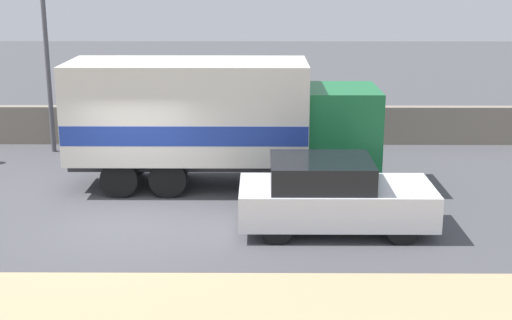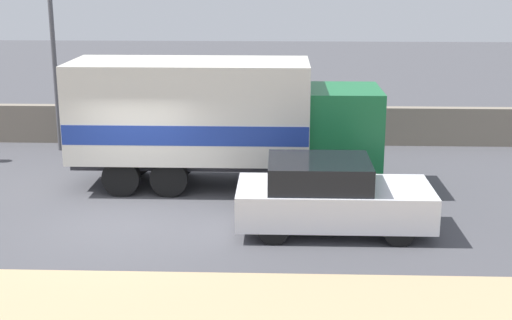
# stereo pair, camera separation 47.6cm
# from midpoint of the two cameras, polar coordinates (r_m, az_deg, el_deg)

# --- Properties ---
(ground_plane) EXTENTS (80.00, 80.00, 0.00)m
(ground_plane) POSITION_cam_midpoint_polar(r_m,az_deg,el_deg) (15.94, -11.20, -5.02)
(ground_plane) COLOR #47474C
(stone_wall_backdrop) EXTENTS (60.00, 0.35, 1.20)m
(stone_wall_backdrop) POSITION_cam_midpoint_polar(r_m,az_deg,el_deg) (22.78, -7.67, 2.80)
(stone_wall_backdrop) COLOR gray
(stone_wall_backdrop) RESTS_ON ground_plane
(street_lamp) EXTENTS (0.56, 0.28, 6.06)m
(street_lamp) POSITION_cam_midpoint_polar(r_m,az_deg,el_deg) (22.06, -17.12, 9.68)
(street_lamp) COLOR #4C4C51
(street_lamp) RESTS_ON ground_plane
(box_truck) EXTENTS (7.68, 2.40, 3.20)m
(box_truck) POSITION_cam_midpoint_polar(r_m,az_deg,el_deg) (17.90, -4.18, 3.35)
(box_truck) COLOR #196B38
(box_truck) RESTS_ON ground_plane
(car_hatchback) EXTENTS (4.08, 1.87, 1.55)m
(car_hatchback) POSITION_cam_midpoint_polar(r_m,az_deg,el_deg) (15.11, 5.22, -2.82)
(car_hatchback) COLOR silver
(car_hatchback) RESTS_ON ground_plane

